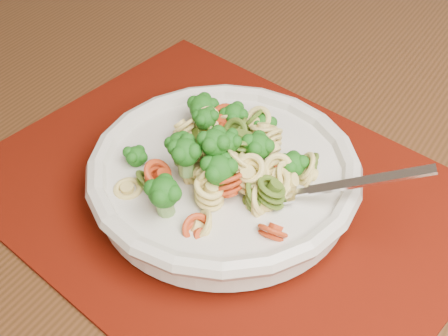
% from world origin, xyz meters
% --- Properties ---
extents(dining_table, '(1.55, 1.20, 0.74)m').
position_xyz_m(dining_table, '(-0.71, 0.77, 0.64)').
color(dining_table, '#4B2A15').
rests_on(dining_table, ground).
extents(placemat, '(0.59, 0.53, 0.00)m').
position_xyz_m(placemat, '(-0.69, 0.63, 0.74)').
color(placemat, '#530C03').
rests_on(placemat, dining_table).
extents(pasta_bowl, '(0.27, 0.27, 0.05)m').
position_xyz_m(pasta_bowl, '(-0.69, 0.63, 0.77)').
color(pasta_bowl, beige).
rests_on(pasta_bowl, placemat).
extents(pasta_broccoli_heap, '(0.23, 0.23, 0.06)m').
position_xyz_m(pasta_broccoli_heap, '(-0.69, 0.63, 0.79)').
color(pasta_broccoli_heap, '#CFBD66').
rests_on(pasta_broccoli_heap, pasta_bowl).
extents(fork, '(0.18, 0.06, 0.08)m').
position_xyz_m(fork, '(-0.62, 0.60, 0.79)').
color(fork, silver).
rests_on(fork, pasta_bowl).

